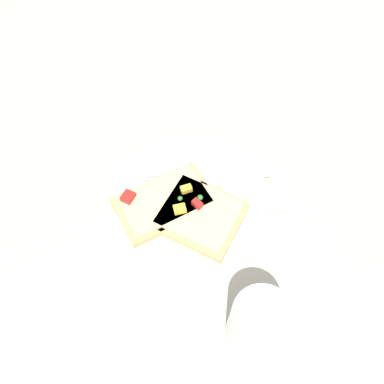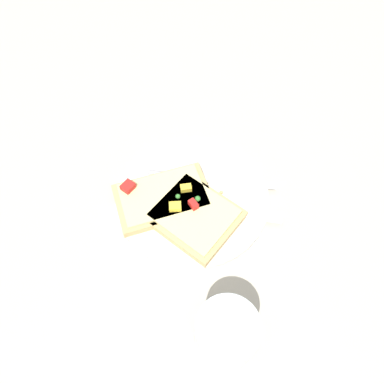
{
  "view_description": "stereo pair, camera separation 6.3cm",
  "coord_description": "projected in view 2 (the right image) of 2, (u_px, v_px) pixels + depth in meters",
  "views": [
    {
      "loc": [
        -0.32,
        -0.08,
        0.56
      ],
      "look_at": [
        0.0,
        0.0,
        0.02
      ],
      "focal_mm": 35.0,
      "sensor_mm": 36.0,
      "label": 1
    },
    {
      "loc": [
        -0.3,
        -0.14,
        0.56
      ],
      "look_at": [
        0.0,
        0.0,
        0.02
      ],
      "focal_mm": 35.0,
      "sensor_mm": 36.0,
      "label": 2
    }
  ],
  "objects": [
    {
      "name": "fork",
      "position": [
        204.0,
        179.0,
        0.65
      ],
      "size": [
        0.09,
        0.22,
        0.01
      ],
      "rotation": [
        0.0,
        0.0,
        8.19
      ],
      "color": "silver",
      "rests_on": "plate"
    },
    {
      "name": "pizza_slice_main",
      "position": [
        163.0,
        197.0,
        0.63
      ],
      "size": [
        0.18,
        0.18,
        0.03
      ],
      "rotation": [
        0.0,
        0.0,
        2.33
      ],
      "color": "tan",
      "rests_on": "plate"
    },
    {
      "name": "ground_plane",
      "position": [
        192.0,
        199.0,
        0.65
      ],
      "size": [
        4.0,
        4.0,
        0.0
      ],
      "primitive_type": "plane",
      "color": "#BCB29E"
    },
    {
      "name": "drinking_glass",
      "position": [
        225.0,
        335.0,
        0.48
      ],
      "size": [
        0.08,
        0.08,
        0.1
      ],
      "color": "silver",
      "rests_on": "ground"
    },
    {
      "name": "plate",
      "position": [
        192.0,
        197.0,
        0.64
      ],
      "size": [
        0.26,
        0.26,
        0.01
      ],
      "color": "silver",
      "rests_on": "ground"
    },
    {
      "name": "knife",
      "position": [
        230.0,
        211.0,
        0.62
      ],
      "size": [
        0.07,
        0.2,
        0.01
      ],
      "rotation": [
        0.0,
        0.0,
        8.12
      ],
      "color": "silver",
      "rests_on": "plate"
    },
    {
      "name": "crumb_scatter",
      "position": [
        199.0,
        202.0,
        0.63
      ],
      "size": [
        0.07,
        0.09,
        0.01
      ],
      "color": "tan",
      "rests_on": "plate"
    },
    {
      "name": "pizza_slice_corner",
      "position": [
        194.0,
        215.0,
        0.61
      ],
      "size": [
        0.14,
        0.15,
        0.03
      ],
      "rotation": [
        0.0,
        0.0,
        1.34
      ],
      "color": "tan",
      "rests_on": "plate"
    }
  ]
}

